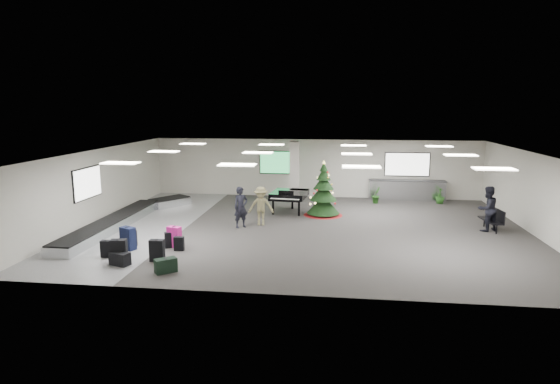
# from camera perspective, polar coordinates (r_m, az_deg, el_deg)

# --- Properties ---
(ground) EXTENTS (18.00, 18.00, 0.00)m
(ground) POSITION_cam_1_polar(r_m,az_deg,el_deg) (19.55, 3.17, -4.46)
(ground) COLOR #383433
(ground) RESTS_ON ground
(room_envelope) EXTENTS (18.02, 14.02, 3.21)m
(room_envelope) POSITION_cam_1_polar(r_m,az_deg,el_deg) (19.77, 2.26, 2.61)
(room_envelope) COLOR beige
(room_envelope) RESTS_ON ground
(baggage_carousel) EXTENTS (2.28, 9.71, 0.43)m
(baggage_carousel) POSITION_cam_1_polar(r_m,az_deg,el_deg) (21.40, -18.31, -3.08)
(baggage_carousel) COLOR silver
(baggage_carousel) RESTS_ON ground
(service_counter) EXTENTS (4.05, 0.65, 1.08)m
(service_counter) POSITION_cam_1_polar(r_m,az_deg,el_deg) (26.16, 15.19, 0.24)
(service_counter) COLOR silver
(service_counter) RESTS_ON ground
(suitcase_0) EXTENTS (0.54, 0.36, 0.80)m
(suitcase_0) POSITION_cam_1_polar(r_m,az_deg,el_deg) (16.14, -19.03, -6.84)
(suitcase_0) COLOR black
(suitcase_0) RESTS_ON ground
(suitcase_1) EXTENTS (0.47, 0.25, 0.74)m
(suitcase_1) POSITION_cam_1_polar(r_m,az_deg,el_deg) (15.97, -14.77, -6.90)
(suitcase_1) COLOR black
(suitcase_1) RESTS_ON ground
(pink_suitcase) EXTENTS (0.55, 0.41, 0.78)m
(pink_suitcase) POSITION_cam_1_polar(r_m,az_deg,el_deg) (17.33, -12.76, -5.36)
(pink_suitcase) COLOR #D21B86
(pink_suitcase) RESTS_ON ground
(suitcase_3) EXTENTS (0.43, 0.35, 0.58)m
(suitcase_3) POSITION_cam_1_polar(r_m,az_deg,el_deg) (17.36, -13.25, -5.70)
(suitcase_3) COLOR black
(suitcase_3) RESTS_ON ground
(navy_suitcase) EXTENTS (0.61, 0.51, 0.84)m
(navy_suitcase) POSITION_cam_1_polar(r_m,az_deg,el_deg) (17.47, -18.04, -5.41)
(navy_suitcase) COLOR black
(navy_suitcase) RESTS_ON ground
(suitcase_5) EXTENTS (0.39, 0.22, 0.60)m
(suitcase_5) POSITION_cam_1_polar(r_m,az_deg,el_deg) (16.89, -20.35, -6.52)
(suitcase_5) COLOR black
(suitcase_5) RESTS_ON ground
(green_duffel) EXTENTS (0.72, 0.66, 0.46)m
(green_duffel) POSITION_cam_1_polar(r_m,az_deg,el_deg) (14.92, -13.75, -8.68)
(green_duffel) COLOR black
(green_duffel) RESTS_ON ground
(suitcase_7) EXTENTS (0.35, 0.19, 0.52)m
(suitcase_7) POSITION_cam_1_polar(r_m,az_deg,el_deg) (16.94, -12.20, -6.17)
(suitcase_7) COLOR black
(suitcase_7) RESTS_ON ground
(suitcase_8) EXTENTS (0.44, 0.31, 0.60)m
(suitcase_8) POSITION_cam_1_polar(r_m,az_deg,el_deg) (17.83, -17.69, -5.46)
(suitcase_8) COLOR black
(suitcase_8) RESTS_ON ground
(black_duffel) EXTENTS (0.72, 0.55, 0.44)m
(black_duffel) POSITION_cam_1_polar(r_m,az_deg,el_deg) (15.96, -18.94, -7.71)
(black_duffel) COLOR black
(black_duffel) RESTS_ON ground
(christmas_tree) EXTENTS (1.81, 1.81, 2.59)m
(christmas_tree) POSITION_cam_1_polar(r_m,az_deg,el_deg) (21.77, 5.31, -0.55)
(christmas_tree) COLOR maroon
(christmas_tree) RESTS_ON ground
(grand_piano) EXTENTS (1.79, 2.20, 1.17)m
(grand_piano) POSITION_cam_1_polar(r_m,az_deg,el_deg) (22.31, 1.11, -0.38)
(grand_piano) COLOR black
(grand_piano) RESTS_ON ground
(bench) EXTENTS (0.65, 1.49, 0.91)m
(bench) POSITION_cam_1_polar(r_m,az_deg,el_deg) (21.04, 24.56, -2.89)
(bench) COLOR black
(bench) RESTS_ON ground
(traveler_a) EXTENTS (0.75, 0.72, 1.73)m
(traveler_a) POSITION_cam_1_polar(r_m,az_deg,el_deg) (19.56, -4.80, -1.87)
(traveler_a) COLOR black
(traveler_a) RESTS_ON ground
(traveler_b) EXTENTS (1.15, 0.76, 1.66)m
(traveler_b) POSITION_cam_1_polar(r_m,az_deg,el_deg) (19.90, -2.34, -1.72)
(traveler_b) COLOR olive
(traveler_b) RESTS_ON ground
(traveler_bench) EXTENTS (1.12, 1.03, 1.85)m
(traveler_bench) POSITION_cam_1_polar(r_m,az_deg,el_deg) (20.71, 23.95, -1.88)
(traveler_bench) COLOR black
(traveler_bench) RESTS_ON ground
(potted_plant_left) EXTENTS (0.57, 0.61, 0.87)m
(potted_plant_left) POSITION_cam_1_polar(r_m,az_deg,el_deg) (24.93, 11.63, -0.36)
(potted_plant_left) COLOR #154315
(potted_plant_left) RESTS_ON ground
(potted_plant_right) EXTENTS (0.55, 0.55, 0.85)m
(potted_plant_right) POSITION_cam_1_polar(r_m,az_deg,el_deg) (25.74, 18.94, -0.39)
(potted_plant_right) COLOR #154315
(potted_plant_right) RESTS_ON ground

